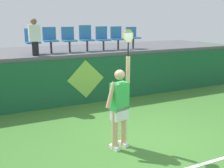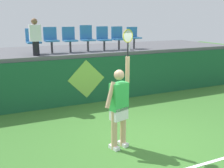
% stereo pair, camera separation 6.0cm
% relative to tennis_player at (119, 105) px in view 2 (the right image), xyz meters
% --- Properties ---
extents(ground_plane, '(40.00, 40.00, 0.00)m').
position_rel_tennis_player_xyz_m(ground_plane, '(0.75, -0.01, -0.99)').
color(ground_plane, '#3D752D').
extents(court_back_wall, '(12.17, 0.20, 1.53)m').
position_rel_tennis_player_xyz_m(court_back_wall, '(0.75, 3.36, -0.22)').
color(court_back_wall, '#195633').
rests_on(court_back_wall, ground_plane).
extents(spectator_platform, '(12.17, 3.19, 0.12)m').
position_rel_tennis_player_xyz_m(spectator_platform, '(0.75, 4.90, 0.60)').
color(spectator_platform, '#56565B').
rests_on(spectator_platform, court_back_wall).
extents(tennis_player, '(0.74, 0.35, 2.58)m').
position_rel_tennis_player_xyz_m(tennis_player, '(0.00, 0.00, 0.00)').
color(tennis_player, white).
rests_on(tennis_player, ground_plane).
extents(tennis_ball, '(0.07, 0.07, 0.07)m').
position_rel_tennis_player_xyz_m(tennis_ball, '(-0.02, 0.14, -0.96)').
color(tennis_ball, '#D1E533').
rests_on(tennis_ball, ground_plane).
extents(water_bottle, '(0.08, 0.08, 0.25)m').
position_rel_tennis_player_xyz_m(water_bottle, '(2.12, 3.50, 0.78)').
color(water_bottle, white).
rests_on(water_bottle, spectator_platform).
extents(stadium_chair_0, '(0.44, 0.42, 0.81)m').
position_rel_tennis_player_xyz_m(stadium_chair_0, '(-1.07, 4.10, 1.11)').
color(stadium_chair_0, '#38383D').
rests_on(stadium_chair_0, spectator_platform).
extents(stadium_chair_1, '(0.44, 0.42, 0.85)m').
position_rel_tennis_player_xyz_m(stadium_chair_1, '(-0.50, 4.10, 1.14)').
color(stadium_chair_1, '#38383D').
rests_on(stadium_chair_1, spectator_platform).
extents(stadium_chair_2, '(0.44, 0.42, 0.84)m').
position_rel_tennis_player_xyz_m(stadium_chair_2, '(0.13, 4.10, 1.13)').
color(stadium_chair_2, '#38383D').
rests_on(stadium_chair_2, spectator_platform).
extents(stadium_chair_3, '(0.44, 0.42, 0.89)m').
position_rel_tennis_player_xyz_m(stadium_chair_3, '(0.77, 4.11, 1.14)').
color(stadium_chair_3, '#38383D').
rests_on(stadium_chair_3, spectator_platform).
extents(stadium_chair_4, '(0.44, 0.42, 0.84)m').
position_rel_tennis_player_xyz_m(stadium_chair_4, '(1.39, 4.11, 1.12)').
color(stadium_chair_4, '#38383D').
rests_on(stadium_chair_4, spectator_platform).
extents(stadium_chair_5, '(0.44, 0.42, 0.83)m').
position_rel_tennis_player_xyz_m(stadium_chair_5, '(1.97, 4.10, 1.12)').
color(stadium_chair_5, '#38383D').
rests_on(stadium_chair_5, spectator_platform).
extents(stadium_chair_6, '(0.44, 0.42, 0.80)m').
position_rel_tennis_player_xyz_m(stadium_chair_6, '(2.61, 4.10, 1.12)').
color(stadium_chair_6, '#38383D').
rests_on(stadium_chair_6, spectator_platform).
extents(spectator_0, '(0.34, 0.20, 1.13)m').
position_rel_tennis_player_xyz_m(spectator_0, '(-1.07, 3.67, 1.25)').
color(spectator_0, black).
rests_on(spectator_0, spectator_platform).
extents(wall_signage_mount, '(1.27, 0.01, 1.48)m').
position_rel_tennis_player_xyz_m(wall_signage_mount, '(0.41, 3.26, -0.99)').
color(wall_signage_mount, '#195633').
rests_on(wall_signage_mount, ground_plane).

